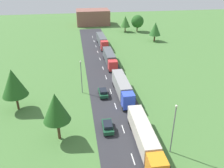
{
  "coord_description": "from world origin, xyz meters",
  "views": [
    {
      "loc": [
        -7.34,
        -16.36,
        25.82
      ],
      "look_at": [
        0.42,
        31.77,
        1.61
      ],
      "focal_mm": 37.39,
      "sensor_mm": 36.0,
      "label": 1
    }
  ],
  "objects_px": {
    "truck_lead": "(145,137)",
    "distant_building": "(93,17)",
    "truck_fourth": "(102,40)",
    "car_second": "(108,126)",
    "lamppost_second": "(81,75)",
    "truck_third": "(110,58)",
    "tree_elm": "(155,29)",
    "tree_ash": "(56,107)",
    "car_third": "(103,92)",
    "tree_pine": "(125,21)",
    "tree_oak": "(137,21)",
    "truck_second": "(122,87)",
    "lamppost_lead": "(173,127)",
    "tree_maple": "(13,83)"
  },
  "relations": [
    {
      "from": "car_third",
      "to": "tree_pine",
      "type": "xyz_separation_m",
      "value": [
        17.36,
        57.55,
        3.73
      ]
    },
    {
      "from": "tree_elm",
      "to": "distant_building",
      "type": "height_order",
      "value": "distant_building"
    },
    {
      "from": "tree_elm",
      "to": "distant_building",
      "type": "bearing_deg",
      "value": 121.7
    },
    {
      "from": "tree_oak",
      "to": "lamppost_lead",
      "type": "bearing_deg",
      "value": -100.87
    },
    {
      "from": "truck_fourth",
      "to": "lamppost_second",
      "type": "distance_m",
      "value": 36.25
    },
    {
      "from": "car_third",
      "to": "tree_ash",
      "type": "distance_m",
      "value": 17.0
    },
    {
      "from": "truck_second",
      "to": "lamppost_second",
      "type": "bearing_deg",
      "value": 161.43
    },
    {
      "from": "truck_fourth",
      "to": "tree_elm",
      "type": "xyz_separation_m",
      "value": [
        21.28,
        3.52,
        2.6
      ]
    },
    {
      "from": "truck_third",
      "to": "tree_oak",
      "type": "distance_m",
      "value": 42.7
    },
    {
      "from": "lamppost_lead",
      "to": "tree_ash",
      "type": "xyz_separation_m",
      "value": [
        -17.26,
        6.06,
        1.36
      ]
    },
    {
      "from": "truck_second",
      "to": "truck_third",
      "type": "bearing_deg",
      "value": 89.65
    },
    {
      "from": "truck_second",
      "to": "car_third",
      "type": "distance_m",
      "value": 4.51
    },
    {
      "from": "truck_lead",
      "to": "car_second",
      "type": "xyz_separation_m",
      "value": [
        -5.12,
        5.28,
        -1.2
      ]
    },
    {
      "from": "truck_third",
      "to": "tree_oak",
      "type": "relative_size",
      "value": 1.8
    },
    {
      "from": "tree_maple",
      "to": "tree_pine",
      "type": "bearing_deg",
      "value": 59.74
    },
    {
      "from": "truck_lead",
      "to": "tree_ash",
      "type": "xyz_separation_m",
      "value": [
        -13.47,
        4.47,
        4.04
      ]
    },
    {
      "from": "lamppost_second",
      "to": "tree_elm",
      "type": "xyz_separation_m",
      "value": [
        30.17,
        38.59,
        0.39
      ]
    },
    {
      "from": "truck_third",
      "to": "distant_building",
      "type": "bearing_deg",
      "value": 90.07
    },
    {
      "from": "tree_ash",
      "to": "tree_maple",
      "type": "bearing_deg",
      "value": 128.95
    },
    {
      "from": "truck_lead",
      "to": "distant_building",
      "type": "xyz_separation_m",
      "value": [
        -0.04,
        93.23,
        1.57
      ]
    },
    {
      "from": "tree_maple",
      "to": "tree_elm",
      "type": "xyz_separation_m",
      "value": [
        43.39,
        43.55,
        -1.19
      ]
    },
    {
      "from": "car_third",
      "to": "tree_elm",
      "type": "distance_m",
      "value": 48.42
    },
    {
      "from": "car_second",
      "to": "tree_pine",
      "type": "xyz_separation_m",
      "value": [
        18.12,
        70.11,
        3.73
      ]
    },
    {
      "from": "tree_oak",
      "to": "tree_maple",
      "type": "xyz_separation_m",
      "value": [
        -40.67,
        -59.98,
        1.47
      ]
    },
    {
      "from": "lamppost_lead",
      "to": "tree_ash",
      "type": "relative_size",
      "value": 0.99
    },
    {
      "from": "truck_lead",
      "to": "truck_second",
      "type": "relative_size",
      "value": 1.11
    },
    {
      "from": "truck_lead",
      "to": "car_third",
      "type": "bearing_deg",
      "value": 103.73
    },
    {
      "from": "car_third",
      "to": "distant_building",
      "type": "distance_m",
      "value": 75.57
    },
    {
      "from": "car_third",
      "to": "tree_oak",
      "type": "relative_size",
      "value": 0.56
    },
    {
      "from": "car_third",
      "to": "truck_third",
      "type": "bearing_deg",
      "value": 76.96
    },
    {
      "from": "car_third",
      "to": "tree_maple",
      "type": "xyz_separation_m",
      "value": [
        -17.77,
        -2.65,
        5.1
      ]
    },
    {
      "from": "lamppost_lead",
      "to": "tree_maple",
      "type": "bearing_deg",
      "value": 147.09
    },
    {
      "from": "tree_oak",
      "to": "tree_maple",
      "type": "bearing_deg",
      "value": -124.14
    },
    {
      "from": "truck_lead",
      "to": "truck_third",
      "type": "height_order",
      "value": "truck_third"
    },
    {
      "from": "truck_lead",
      "to": "truck_fourth",
      "type": "bearing_deg",
      "value": 90.01
    },
    {
      "from": "tree_elm",
      "to": "distant_building",
      "type": "distance_m",
      "value": 40.56
    },
    {
      "from": "truck_lead",
      "to": "tree_pine",
      "type": "distance_m",
      "value": 76.54
    },
    {
      "from": "truck_fourth",
      "to": "car_second",
      "type": "height_order",
      "value": "truck_fourth"
    },
    {
      "from": "truck_lead",
      "to": "lamppost_lead",
      "type": "distance_m",
      "value": 4.91
    },
    {
      "from": "truck_fourth",
      "to": "truck_lead",
      "type": "bearing_deg",
      "value": -89.99
    },
    {
      "from": "lamppost_second",
      "to": "truck_fourth",
      "type": "bearing_deg",
      "value": 75.76
    },
    {
      "from": "truck_fourth",
      "to": "tree_maple",
      "type": "distance_m",
      "value": 45.89
    },
    {
      "from": "car_second",
      "to": "tree_ash",
      "type": "xyz_separation_m",
      "value": [
        -8.35,
        -0.8,
        5.24
      ]
    },
    {
      "from": "truck_lead",
      "to": "tree_ash",
      "type": "height_order",
      "value": "tree_ash"
    },
    {
      "from": "truck_fourth",
      "to": "truck_second",
      "type": "bearing_deg",
      "value": -90.12
    },
    {
      "from": "lamppost_second",
      "to": "lamppost_lead",
      "type": "bearing_deg",
      "value": -59.7
    },
    {
      "from": "car_second",
      "to": "lamppost_second",
      "type": "distance_m",
      "value": 15.74
    },
    {
      "from": "car_third",
      "to": "tree_maple",
      "type": "distance_m",
      "value": 18.68
    },
    {
      "from": "distant_building",
      "to": "truck_third",
      "type": "bearing_deg",
      "value": -89.93
    },
    {
      "from": "truck_fourth",
      "to": "lamppost_lead",
      "type": "xyz_separation_m",
      "value": [
        3.8,
        -56.8,
        2.57
      ]
    }
  ]
}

